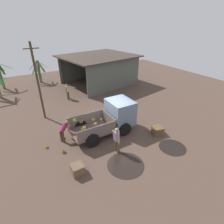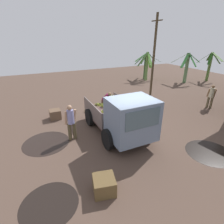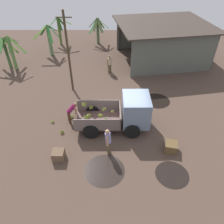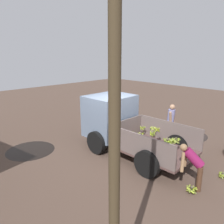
{
  "view_description": "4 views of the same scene",
  "coord_description": "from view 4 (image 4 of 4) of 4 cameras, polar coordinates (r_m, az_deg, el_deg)",
  "views": [
    {
      "loc": [
        -5.27,
        -9.19,
        6.91
      ],
      "look_at": [
        -0.03,
        -0.28,
        1.44
      ],
      "focal_mm": 28.0,
      "sensor_mm": 36.0,
      "label": 1
    },
    {
      "loc": [
        6.1,
        -3.66,
        4.38
      ],
      "look_at": [
        -0.16,
        -0.76,
        1.36
      ],
      "focal_mm": 28.0,
      "sensor_mm": 36.0,
      "label": 2
    },
    {
      "loc": [
        -0.74,
        -10.27,
        9.0
      ],
      "look_at": [
        -0.74,
        -0.27,
        1.1
      ],
      "focal_mm": 35.0,
      "sensor_mm": 36.0,
      "label": 3
    },
    {
      "loc": [
        -5.53,
        5.79,
        3.78
      ],
      "look_at": [
        0.26,
        0.0,
        1.55
      ],
      "focal_mm": 35.0,
      "sensor_mm": 36.0,
      "label": 4
    }
  ],
  "objects": [
    {
      "name": "wooden_crate_1",
      "position": [
        11.82,
        0.18,
        -2.08
      ],
      "size": [
        0.78,
        0.78,
        0.51
      ],
      "primitive_type": "cube",
      "rotation": [
        0.0,
        0.0,
        1.35
      ],
      "color": "brown",
      "rests_on": "ground"
    },
    {
      "name": "person_worker_loading",
      "position": [
        6.71,
        20.5,
        -12.51
      ],
      "size": [
        0.7,
        0.69,
        1.31
      ],
      "rotation": [
        0.0,
        0.0,
        0.4
      ],
      "color": "#4D3020",
      "rests_on": "ground"
    },
    {
      "name": "cargo_truck",
      "position": [
        8.77,
        1.26,
        -2.42
      ],
      "size": [
        4.34,
        2.19,
        2.11
      ],
      "rotation": [
        0.0,
        0.0,
        0.01
      ],
      "color": "brown",
      "rests_on": "ground"
    },
    {
      "name": "person_foreground_visitor",
      "position": [
        9.81,
        15.08,
        -2.25
      ],
      "size": [
        0.36,
        0.6,
        1.66
      ],
      "rotation": [
        0.0,
        0.0,
        3.23
      ],
      "color": "brown",
      "rests_on": "ground"
    },
    {
      "name": "mud_patch_0",
      "position": [
        9.44,
        -20.49,
        -9.36
      ],
      "size": [
        1.86,
        1.86,
        0.01
      ],
      "primitive_type": "cylinder",
      "color": "black",
      "rests_on": "ground"
    },
    {
      "name": "banana_bunch_on_ground_1",
      "position": [
        6.79,
        20.08,
        -18.42
      ],
      "size": [
        0.32,
        0.32,
        0.22
      ],
      "color": "#4E4632",
      "rests_on": "ground"
    },
    {
      "name": "mud_patch_2",
      "position": [
        11.01,
        18.53,
        -5.64
      ],
      "size": [
        2.01,
        2.01,
        0.01
      ],
      "primitive_type": "cylinder",
      "color": "black",
      "rests_on": "ground"
    },
    {
      "name": "mud_patch_1",
      "position": [
        12.88,
        5.89,
        -1.88
      ],
      "size": [
        1.64,
        1.64,
        0.01
      ],
      "primitive_type": "cylinder",
      "color": "black",
      "rests_on": "ground"
    },
    {
      "name": "banana_bunch_on_ground_2",
      "position": [
        7.84,
        26.88,
        -14.41
      ],
      "size": [
        0.25,
        0.25,
        0.2
      ],
      "color": "#443D2C",
      "rests_on": "ground"
    },
    {
      "name": "ground",
      "position": [
        8.85,
        1.21,
        -10.04
      ],
      "size": [
        36.0,
        36.0,
        0.0
      ],
      "primitive_type": "plane",
      "color": "brown"
    },
    {
      "name": "utility_pole",
      "position": [
        2.7,
        0.65,
        -3.06
      ],
      "size": [
        1.02,
        0.15,
        5.69
      ],
      "color": "#433523",
      "rests_on": "ground"
    }
  ]
}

